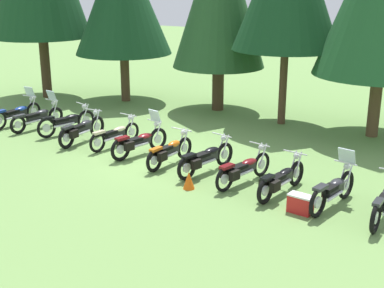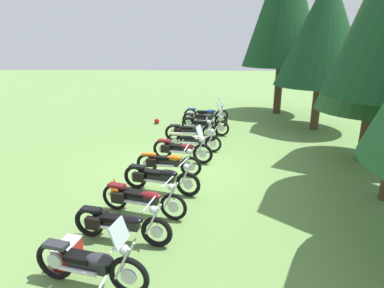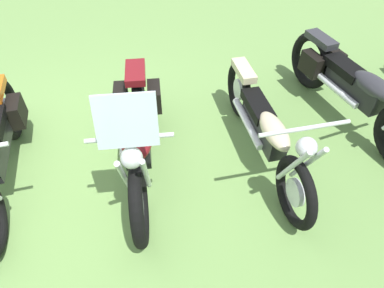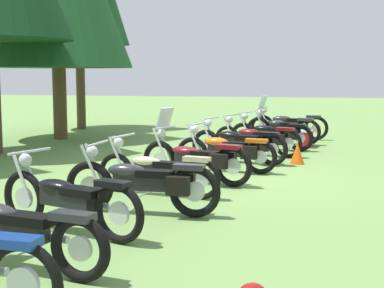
% 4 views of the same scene
% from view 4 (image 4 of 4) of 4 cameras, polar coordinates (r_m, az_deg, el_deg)
% --- Properties ---
extents(ground_plane, '(80.00, 80.00, 0.00)m').
position_cam_4_polar(ground_plane, '(11.24, 1.69, -3.28)').
color(ground_plane, '#6B934C').
extents(motorcycle_1, '(0.75, 2.33, 1.35)m').
position_cam_4_polar(motorcycle_1, '(6.16, -17.89, -7.88)').
color(motorcycle_1, black).
rests_on(motorcycle_1, ground_plane).
extents(motorcycle_2, '(0.99, 2.25, 1.02)m').
position_cam_4_polar(motorcycle_2, '(7.35, -12.29, -5.32)').
color(motorcycle_2, black).
rests_on(motorcycle_2, ground_plane).
extents(motorcycle_3, '(0.71, 2.33, 1.02)m').
position_cam_4_polar(motorcycle_3, '(8.19, -4.86, -3.88)').
color(motorcycle_3, black).
rests_on(motorcycle_3, ground_plane).
extents(motorcycle_4, '(0.75, 2.22, 0.99)m').
position_cam_4_polar(motorcycle_4, '(9.46, -3.57, -2.62)').
color(motorcycle_4, black).
rests_on(motorcycle_4, ground_plane).
extents(motorcycle_5, '(0.95, 2.22, 1.38)m').
position_cam_4_polar(motorcycle_5, '(10.50, 0.46, -1.41)').
color(motorcycle_5, black).
rests_on(motorcycle_5, ground_plane).
extents(motorcycle_6, '(0.78, 2.15, 1.00)m').
position_cam_4_polar(motorcycle_6, '(11.71, 3.57, -0.68)').
color(motorcycle_6, black).
rests_on(motorcycle_6, ground_plane).
extents(motorcycle_7, '(0.99, 2.30, 1.01)m').
position_cam_4_polar(motorcycle_7, '(12.93, 4.81, 0.11)').
color(motorcycle_7, black).
rests_on(motorcycle_7, ground_plane).
extents(motorcycle_8, '(0.97, 2.25, 1.00)m').
position_cam_4_polar(motorcycle_8, '(14.16, 6.70, 0.62)').
color(motorcycle_8, black).
rests_on(motorcycle_8, ground_plane).
extents(motorcycle_9, '(0.86, 2.25, 1.00)m').
position_cam_4_polar(motorcycle_9, '(15.30, 8.07, 1.02)').
color(motorcycle_9, black).
rests_on(motorcycle_9, ground_plane).
extents(motorcycle_10, '(0.75, 2.19, 1.38)m').
position_cam_4_polar(motorcycle_10, '(16.67, 8.96, 1.64)').
color(motorcycle_10, black).
rests_on(motorcycle_10, ground_plane).
extents(motorcycle_11, '(0.73, 2.39, 1.02)m').
position_cam_4_polar(motorcycle_11, '(17.89, 9.60, 1.94)').
color(motorcycle_11, black).
rests_on(motorcycle_11, ground_plane).
extents(picnic_cooler, '(0.64, 0.42, 0.46)m').
position_cam_4_polar(picnic_cooler, '(16.05, 11.25, 0.52)').
color(picnic_cooler, red).
rests_on(picnic_cooler, ground_plane).
extents(traffic_cone, '(0.32, 0.32, 0.48)m').
position_cam_4_polar(traffic_cone, '(12.98, 10.48, -0.93)').
color(traffic_cone, '#EA590F').
rests_on(traffic_cone, ground_plane).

